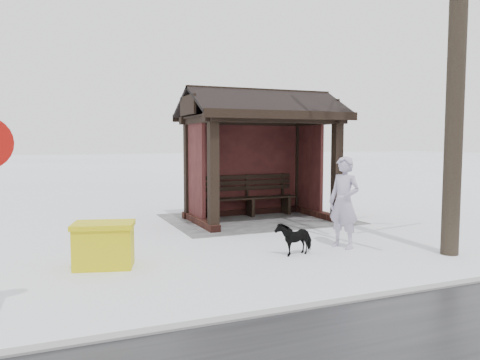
% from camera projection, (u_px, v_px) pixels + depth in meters
% --- Properties ---
extents(ground, '(120.00, 120.00, 0.00)m').
position_uv_depth(ground, '(261.00, 221.00, 11.07)').
color(ground, white).
rests_on(ground, ground).
extents(kerb, '(120.00, 0.15, 0.06)m').
position_uv_depth(kerb, '(442.00, 287.00, 6.00)').
color(kerb, gray).
rests_on(kerb, ground).
extents(trampled_patch, '(4.20, 3.20, 0.02)m').
position_uv_depth(trampled_patch, '(257.00, 219.00, 11.25)').
color(trampled_patch, gray).
rests_on(trampled_patch, ground).
extents(bus_shelter, '(3.60, 2.40, 3.09)m').
position_uv_depth(bus_shelter, '(258.00, 129.00, 11.04)').
color(bus_shelter, '#341713').
rests_on(bus_shelter, ground).
extents(pedestrian, '(0.57, 0.69, 1.62)m').
position_uv_depth(pedestrian, '(344.00, 202.00, 8.20)').
color(pedestrian, '#ACA2BE').
rests_on(pedestrian, ground).
extents(dog, '(0.69, 0.43, 0.54)m').
position_uv_depth(dog, '(294.00, 238.00, 7.77)').
color(dog, black).
rests_on(dog, ground).
extents(grit_bin, '(1.01, 0.81, 0.68)m').
position_uv_depth(grit_bin, '(104.00, 245.00, 6.95)').
color(grit_bin, '#C6B90B').
rests_on(grit_bin, ground).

